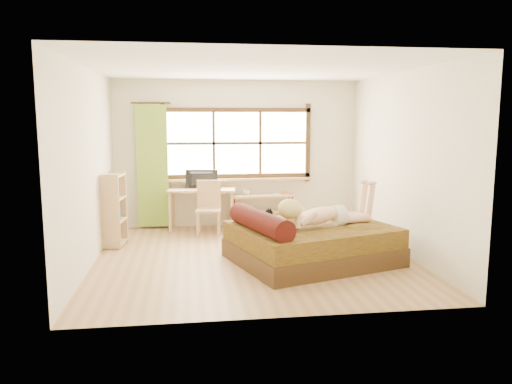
{
  "coord_description": "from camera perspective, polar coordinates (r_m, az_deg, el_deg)",
  "views": [
    {
      "loc": [
        -0.9,
        -7.01,
        2.02
      ],
      "look_at": [
        0.08,
        0.2,
        0.93
      ],
      "focal_mm": 35.0,
      "sensor_mm": 36.0,
      "label": 1
    }
  ],
  "objects": [
    {
      "name": "wall_left",
      "position": [
        7.18,
        -18.56,
        2.69
      ],
      "size": [
        0.0,
        4.5,
        4.5
      ],
      "primitive_type": "plane",
      "rotation": [
        1.57,
        0.0,
        1.57
      ],
      "color": "silver",
      "rests_on": "floor"
    },
    {
      "name": "wall_front",
      "position": [
        4.89,
        2.93,
        0.59
      ],
      "size": [
        4.5,
        0.0,
        4.5
      ],
      "primitive_type": "plane",
      "rotation": [
        -1.57,
        0.0,
        0.0
      ],
      "color": "silver",
      "rests_on": "floor"
    },
    {
      "name": "kitten",
      "position": [
        7.01,
        0.54,
        -2.8
      ],
      "size": [
        0.34,
        0.22,
        0.25
      ],
      "primitive_type": null,
      "rotation": [
        0.0,
        0.0,
        0.31
      ],
      "color": "black",
      "rests_on": "bed"
    },
    {
      "name": "wall_right",
      "position": [
        7.72,
        16.42,
        3.16
      ],
      "size": [
        0.0,
        4.5,
        4.5
      ],
      "primitive_type": "plane",
      "rotation": [
        1.57,
        0.0,
        -1.57
      ],
      "color": "silver",
      "rests_on": "floor"
    },
    {
      "name": "desk",
      "position": [
        9.07,
        -6.22,
        -0.25
      ],
      "size": [
        1.25,
        0.67,
        0.75
      ],
      "rotation": [
        0.0,
        0.0,
        -0.11
      ],
      "color": "tan",
      "rests_on": "floor"
    },
    {
      "name": "monitor",
      "position": [
        9.08,
        -6.25,
        1.46
      ],
      "size": [
        0.59,
        0.14,
        0.34
      ],
      "primitive_type": "imported",
      "rotation": [
        0.0,
        0.0,
        3.03
      ],
      "color": "black",
      "rests_on": "desk"
    },
    {
      "name": "bed",
      "position": [
        7.1,
        6.06,
        -5.71
      ],
      "size": [
        2.5,
        2.23,
        0.79
      ],
      "rotation": [
        0.0,
        0.0,
        0.31
      ],
      "color": "#341D0F",
      "rests_on": "floor"
    },
    {
      "name": "book",
      "position": [
        9.32,
        1.94,
        -0.24
      ],
      "size": [
        0.15,
        0.21,
        0.02
      ],
      "primitive_type": "imported",
      "rotation": [
        0.0,
        0.0,
        0.02
      ],
      "color": "gray",
      "rests_on": "pipe_shelf"
    },
    {
      "name": "ceiling",
      "position": [
        7.1,
        -0.43,
        13.98
      ],
      "size": [
        4.5,
        4.5,
        0.0
      ],
      "primitive_type": "plane",
      "rotation": [
        3.14,
        0.0,
        0.0
      ],
      "color": "white",
      "rests_on": "wall_back"
    },
    {
      "name": "floor",
      "position": [
        7.36,
        -0.41,
        -7.45
      ],
      "size": [
        4.5,
        4.5,
        0.0
      ],
      "primitive_type": "plane",
      "color": "#9E754C",
      "rests_on": "ground"
    },
    {
      "name": "cup",
      "position": [
        9.25,
        -1.11,
        -0.07
      ],
      "size": [
        0.12,
        0.12,
        0.09
      ],
      "primitive_type": "imported",
      "rotation": [
        0.0,
        0.0,
        0.02
      ],
      "color": "gray",
      "rests_on": "pipe_shelf"
    },
    {
      "name": "curtain",
      "position": [
        9.21,
        -11.75,
        2.9
      ],
      "size": [
        0.55,
        0.1,
        2.2
      ],
      "primitive_type": "cube",
      "color": "#5C8624",
      "rests_on": "wall_back"
    },
    {
      "name": "wall_back",
      "position": [
        9.33,
        -2.18,
        4.37
      ],
      "size": [
        4.5,
        0.0,
        4.5
      ],
      "primitive_type": "plane",
      "rotation": [
        1.57,
        0.0,
        0.0
      ],
      "color": "silver",
      "rests_on": "floor"
    },
    {
      "name": "window",
      "position": [
        9.29,
        -2.16,
        5.34
      ],
      "size": [
        2.8,
        0.16,
        1.46
      ],
      "color": "#FFEDBF",
      "rests_on": "wall_back"
    },
    {
      "name": "chair",
      "position": [
        8.74,
        -5.42,
        -1.43
      ],
      "size": [
        0.46,
        0.46,
        0.94
      ],
      "rotation": [
        0.0,
        0.0,
        -0.11
      ],
      "color": "tan",
      "rests_on": "floor"
    },
    {
      "name": "bookshelf",
      "position": [
        8.19,
        -15.9,
        -1.92
      ],
      "size": [
        0.34,
        0.53,
        1.15
      ],
      "rotation": [
        0.0,
        0.0,
        -0.12
      ],
      "color": "tan",
      "rests_on": "floor"
    },
    {
      "name": "woman",
      "position": [
        7.01,
        7.78,
        -1.32
      ],
      "size": [
        1.52,
        0.84,
        0.63
      ],
      "primitive_type": null,
      "rotation": [
        0.0,
        0.0,
        0.31
      ],
      "color": "beige",
      "rests_on": "bed"
    },
    {
      "name": "pipe_shelf",
      "position": [
        9.32,
        0.8,
        -1.28
      ],
      "size": [
        1.2,
        0.33,
        0.68
      ],
      "rotation": [
        0.0,
        0.0,
        0.02
      ],
      "color": "tan",
      "rests_on": "floor"
    }
  ]
}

